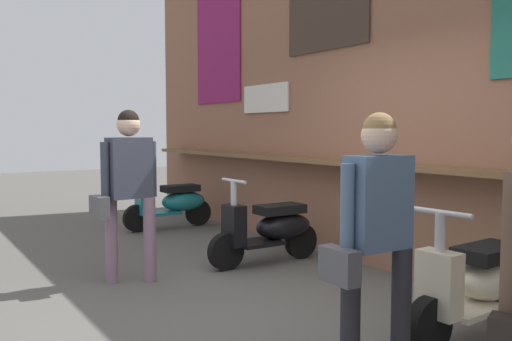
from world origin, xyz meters
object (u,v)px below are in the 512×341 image
(scooter_cream, at_px, (479,284))
(shopper_browsing, at_px, (376,220))
(scooter_teal, at_px, (173,203))
(shopper_passing, at_px, (128,178))
(scooter_black, at_px, (271,229))

(scooter_cream, relative_size, shopper_browsing, 0.88)
(scooter_teal, distance_m, shopper_passing, 2.96)
(scooter_cream, xyz_separation_m, shopper_passing, (-2.73, -1.59, 0.64))
(scooter_black, bearing_deg, shopper_passing, -4.29)
(scooter_teal, height_order, shopper_browsing, shopper_browsing)
(scooter_teal, height_order, scooter_black, same)
(scooter_black, bearing_deg, scooter_cream, 91.01)
(scooter_cream, distance_m, shopper_passing, 3.22)
(scooter_cream, xyz_separation_m, shopper_browsing, (0.03, -1.10, 0.57))
(scooter_black, xyz_separation_m, scooter_cream, (2.58, -0.00, 0.00))
(scooter_cream, height_order, shopper_browsing, shopper_browsing)
(shopper_browsing, relative_size, shopper_passing, 0.95)
(shopper_browsing, distance_m, shopper_passing, 2.81)
(scooter_teal, bearing_deg, scooter_black, 90.52)
(scooter_black, xyz_separation_m, shopper_browsing, (2.62, -1.10, 0.57))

